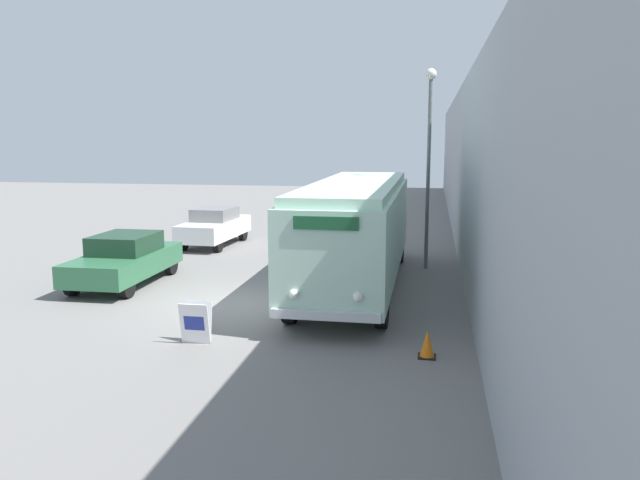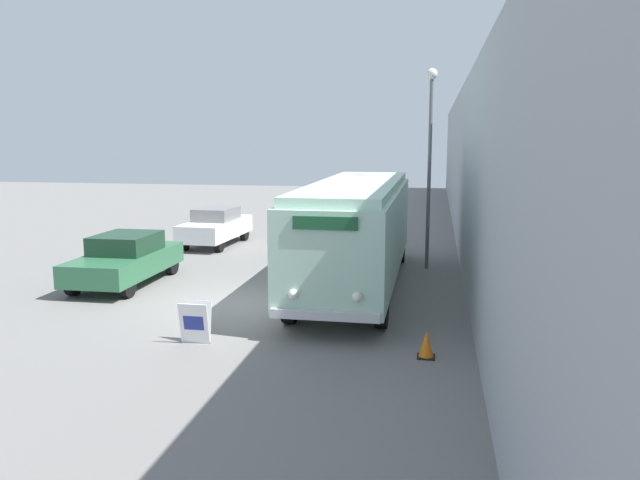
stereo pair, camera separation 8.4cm
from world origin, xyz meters
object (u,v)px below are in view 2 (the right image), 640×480
Objects in this scene: sign_board at (195,323)px; streetlamp at (430,141)px; parked_car_mid at (216,226)px; parked_car_near at (126,259)px; traffic_cone at (426,344)px; vintage_bus at (357,227)px.

streetlamp is (4.78, 8.76, 3.81)m from sign_board.
streetlamp reaches higher than parked_car_mid.
traffic_cone is (9.04, -4.85, -0.49)m from parked_car_near.
traffic_cone is at bearing -51.28° from parked_car_mid.
traffic_cone is (4.90, 0.00, -0.16)m from sign_board.
sign_board is at bearing -179.97° from traffic_cone.
traffic_cone is (2.15, -5.74, -1.51)m from vintage_bus.
parked_car_mid is at bearing 86.68° from parked_car_near.
streetlamp reaches higher than parked_car_near.
parked_car_near is at bearing 151.78° from traffic_cone.
parked_car_near is (-6.89, -0.89, -1.02)m from vintage_bus.
vintage_bus reaches higher than parked_car_mid.
sign_board is at bearing -115.65° from vintage_bus.
streetlamp is 11.70× the size of traffic_cone.
streetlamp is 10.33m from parked_car_near.
vintage_bus is at bearing 110.53° from traffic_cone.
parked_car_near is at bearing -156.32° from streetlamp.
parked_car_mid reaches higher than parked_car_near.
parked_car_mid is at bearing 136.90° from vintage_bus.
traffic_cone is (8.72, -11.89, -0.52)m from parked_car_mid.
streetlamp is 1.52× the size of parked_car_mid.
streetlamp reaches higher than sign_board.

